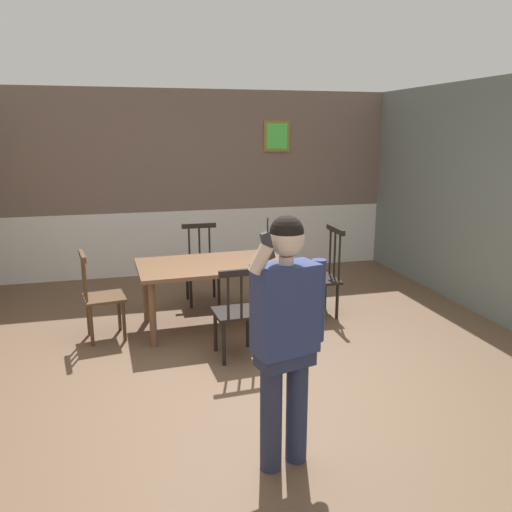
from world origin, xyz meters
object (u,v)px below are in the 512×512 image
Objects in this scene: chair_near_window at (237,312)px; chair_opposite_corner at (101,297)px; chair_by_doorway at (202,265)px; dining_table at (217,270)px; chair_at_table_head at (320,275)px; person_figure at (286,329)px.

chair_near_window is 0.98× the size of chair_opposite_corner.
dining_table is at bearing 92.20° from chair_by_doorway.
chair_opposite_corner is at bearing -177.29° from dining_table.
chair_at_table_head is 0.63× the size of person_figure.
chair_opposite_corner reaches higher than chair_near_window.
person_figure is at bearing 17.56° from chair_opposite_corner.
chair_by_doorway is 3.41m from person_figure.
person_figure reaches higher than dining_table.
dining_table is 1.05× the size of person_figure.
chair_opposite_corner is at bearing 93.10° from chair_at_table_head.
chair_opposite_corner is 2.78m from person_figure.
chair_near_window is at bearing 48.82° from chair_opposite_corner.
chair_by_doorway is (-0.04, 0.86, -0.16)m from dining_table.
chair_opposite_corner is (-1.19, -0.92, -0.02)m from chair_by_doorway.
chair_by_doorway reaches higher than dining_table.
chair_by_doorway is 1.51m from chair_at_table_head.
chair_opposite_corner is at bearing 37.49° from chair_by_doorway.
chair_opposite_corner is (-1.23, -0.06, -0.18)m from dining_table.
chair_at_table_head is at bearing 147.24° from chair_by_doorway.
dining_table is at bearing 89.18° from chair_near_window.
person_figure reaches higher than chair_by_doorway.
dining_table is 2.53m from person_figure.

